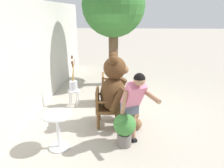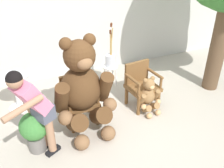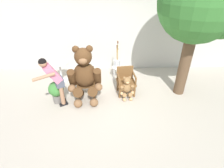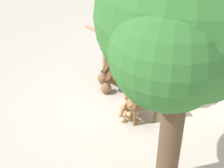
{
  "view_description": "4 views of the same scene",
  "coord_description": "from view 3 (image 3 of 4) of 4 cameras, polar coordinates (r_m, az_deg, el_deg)",
  "views": [
    {
      "loc": [
        -5.18,
        0.09,
        2.52
      ],
      "look_at": [
        0.01,
        0.4,
        0.78
      ],
      "focal_mm": 35.0,
      "sensor_mm": 36.0,
      "label": 1
    },
    {
      "loc": [
        -1.53,
        -3.04,
        2.88
      ],
      "look_at": [
        -0.03,
        0.43,
        0.66
      ],
      "focal_mm": 40.0,
      "sensor_mm": 36.0,
      "label": 2
    },
    {
      "loc": [
        0.06,
        -4.22,
        3.24
      ],
      "look_at": [
        0.17,
        -0.13,
        0.72
      ],
      "focal_mm": 28.0,
      "sensor_mm": 36.0,
      "label": 3
    },
    {
      "loc": [
        5.64,
        -0.72,
        3.82
      ],
      "look_at": [
        0.36,
        -0.11,
        0.65
      ],
      "focal_mm": 50.0,
      "sensor_mm": 36.0,
      "label": 4
    }
  ],
  "objects": [
    {
      "name": "person_visitor",
      "position": [
        4.97,
        -18.46,
        1.85
      ],
      "size": [
        0.69,
        0.71,
        1.52
      ],
      "color": "black",
      "rests_on": "ground"
    },
    {
      "name": "teddy_bear_large",
      "position": [
        5.13,
        -8.93,
        2.99
      ],
      "size": [
        1.0,
        0.97,
        1.67
      ],
      "color": "#4C3019",
      "rests_on": "ground"
    },
    {
      "name": "round_side_table",
      "position": [
        6.42,
        -16.52,
        4.47
      ],
      "size": [
        0.56,
        0.56,
        0.72
      ],
      "color": "silver",
      "rests_on": "ground"
    },
    {
      "name": "wooden_chair_right",
      "position": [
        5.52,
        4.5,
        1.29
      ],
      "size": [
        0.61,
        0.58,
        0.86
      ],
      "color": "brown",
      "rests_on": "ground"
    },
    {
      "name": "teddy_bear_small",
      "position": [
        5.34,
        4.85,
        -1.21
      ],
      "size": [
        0.44,
        0.43,
        0.73
      ],
      "color": "olive",
      "rests_on": "ground"
    },
    {
      "name": "ground_plane",
      "position": [
        5.32,
        -1.85,
        -5.94
      ],
      "size": [
        60.0,
        60.0,
        0.0
      ],
      "primitive_type": "plane",
      "color": "#B2A899"
    },
    {
      "name": "brush_bucket",
      "position": [
        6.27,
        1.6,
        7.05
      ],
      "size": [
        0.22,
        0.22,
        0.96
      ],
      "color": "silver",
      "rests_on": "white_stool"
    },
    {
      "name": "patio_tree",
      "position": [
        5.26,
        27.71,
        21.84
      ],
      "size": [
        2.18,
        2.08,
        3.75
      ],
      "color": "brown",
      "rests_on": "ground"
    },
    {
      "name": "potted_plant",
      "position": [
        5.36,
        -17.71,
        -2.11
      ],
      "size": [
        0.44,
        0.44,
        0.68
      ],
      "color": "slate",
      "rests_on": "ground"
    },
    {
      "name": "back_wall",
      "position": [
        6.87,
        -2.02,
        16.06
      ],
      "size": [
        10.0,
        0.16,
        2.8
      ],
      "primitive_type": "cube",
      "color": "beige",
      "rests_on": "ground"
    },
    {
      "name": "white_stool",
      "position": [
        6.39,
        1.55,
        4.76
      ],
      "size": [
        0.34,
        0.34,
        0.46
      ],
      "color": "white",
      "rests_on": "ground"
    },
    {
      "name": "wooden_chair_left",
      "position": [
        5.53,
        -8.44,
        1.11
      ],
      "size": [
        0.59,
        0.56,
        0.86
      ],
      "color": "brown",
      "rests_on": "ground"
    }
  ]
}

